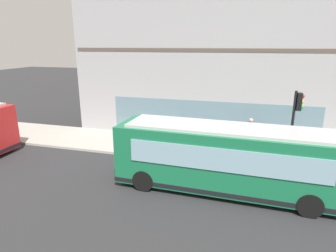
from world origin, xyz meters
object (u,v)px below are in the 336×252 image
object	(u,v)px
traffic_light_near_corner	(296,115)
pedestrian_walking_along_curb	(250,130)
fire_hydrant	(289,153)
city_bus_nearside	(226,159)
pedestrian_near_building_entrance	(229,143)
pedestrian_by_light_pole	(165,136)

from	to	relation	value
traffic_light_near_corner	pedestrian_walking_along_curb	size ratio (longest dim) A/B	2.27
traffic_light_near_corner	fire_hydrant	size ratio (longest dim) A/B	5.59
city_bus_nearside	fire_hydrant	size ratio (longest dim) A/B	13.67
city_bus_nearside	traffic_light_near_corner	distance (m)	4.78
city_bus_nearside	pedestrian_walking_along_curb	bearing A→B (deg)	-9.41
city_bus_nearside	pedestrian_near_building_entrance	distance (m)	3.83
traffic_light_near_corner	pedestrian_walking_along_curb	world-z (taller)	traffic_light_near_corner
traffic_light_near_corner	fire_hydrant	world-z (taller)	traffic_light_near_corner
pedestrian_walking_along_curb	pedestrian_by_light_pole	size ratio (longest dim) A/B	1.11
pedestrian_walking_along_curb	pedestrian_by_light_pole	world-z (taller)	pedestrian_walking_along_curb
city_bus_nearside	pedestrian_by_light_pole	bearing A→B (deg)	46.37
city_bus_nearside	traffic_light_near_corner	world-z (taller)	traffic_light_near_corner
traffic_light_near_corner	pedestrian_walking_along_curb	distance (m)	4.12
fire_hydrant	city_bus_nearside	bearing A→B (deg)	144.02
pedestrian_by_light_pole	pedestrian_near_building_entrance	bearing A→B (deg)	-90.23
pedestrian_by_light_pole	traffic_light_near_corner	bearing A→B (deg)	-94.44
fire_hydrant	pedestrian_walking_along_curb	distance (m)	2.93
city_bus_nearside	traffic_light_near_corner	size ratio (longest dim) A/B	2.45
traffic_light_near_corner	pedestrian_by_light_pole	size ratio (longest dim) A/B	2.53
city_bus_nearside	pedestrian_near_building_entrance	bearing A→B (deg)	2.12
pedestrian_walking_along_curb	pedestrian_near_building_entrance	world-z (taller)	pedestrian_walking_along_curb
fire_hydrant	pedestrian_by_light_pole	xyz separation A→B (m)	(-0.71, 7.28, 0.57)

